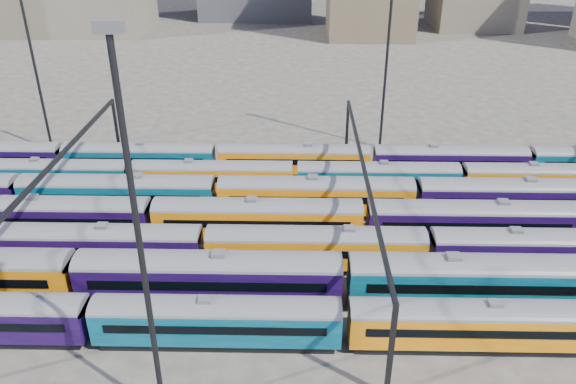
{
  "coord_description": "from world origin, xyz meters",
  "views": [
    {
      "loc": [
        3.79,
        -48.06,
        30.46
      ],
      "look_at": [
        2.69,
        4.52,
        3.0
      ],
      "focal_mm": 35.0,
      "sensor_mm": 36.0,
      "label": 1
    }
  ],
  "objects_px": {
    "rake_0": "(475,320)",
    "mast_2": "(139,237)",
    "rake_1": "(74,271)",
    "rake_2": "(204,243)"
  },
  "relations": [
    {
      "from": "rake_1",
      "to": "mast_2",
      "type": "xyz_separation_m",
      "value": [
        9.87,
        -12.0,
        11.05
      ]
    },
    {
      "from": "rake_1",
      "to": "rake_2",
      "type": "distance_m",
      "value": 11.24
    },
    {
      "from": "rake_0",
      "to": "rake_1",
      "type": "xyz_separation_m",
      "value": [
        -31.96,
        5.0,
        0.43
      ]
    },
    {
      "from": "rake_2",
      "to": "rake_1",
      "type": "bearing_deg",
      "value": -153.58
    },
    {
      "from": "rake_2",
      "to": "mast_2",
      "type": "bearing_deg",
      "value": -90.65
    },
    {
      "from": "rake_0",
      "to": "mast_2",
      "type": "bearing_deg",
      "value": -162.42
    },
    {
      "from": "mast_2",
      "to": "rake_2",
      "type": "bearing_deg",
      "value": 89.35
    },
    {
      "from": "rake_0",
      "to": "rake_2",
      "type": "relative_size",
      "value": 1.11
    },
    {
      "from": "rake_0",
      "to": "rake_1",
      "type": "distance_m",
      "value": 32.35
    },
    {
      "from": "rake_0",
      "to": "mast_2",
      "type": "distance_m",
      "value": 25.86
    }
  ]
}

